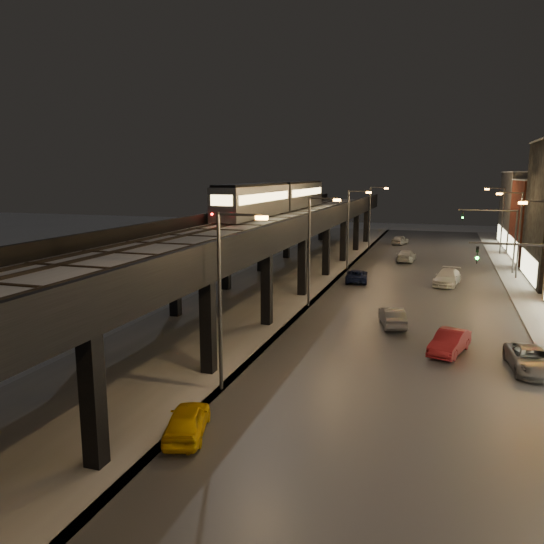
% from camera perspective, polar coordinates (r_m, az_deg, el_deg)
% --- Properties ---
extents(road_surface, '(17.00, 120.00, 0.06)m').
position_cam_1_polar(road_surface, '(46.60, 14.99, -3.21)').
color(road_surface, '#46474D').
rests_on(road_surface, ground).
extents(sidewalk_right, '(4.00, 120.00, 0.14)m').
position_cam_1_polar(sidewalk_right, '(47.22, 27.21, -3.81)').
color(sidewalk_right, '#9FA1A8').
rests_on(sidewalk_right, ground).
extents(under_viaduct_pavement, '(11.00, 120.00, 0.06)m').
position_cam_1_polar(under_viaduct_pavement, '(49.10, -0.94, -2.16)').
color(under_viaduct_pavement, '#9FA1A8').
rests_on(under_viaduct_pavement, ground).
extents(elevated_viaduct, '(9.00, 100.00, 6.30)m').
position_cam_1_polar(elevated_viaduct, '(45.23, -2.26, 3.93)').
color(elevated_viaduct, black).
rests_on(elevated_viaduct, ground).
extents(viaduct_trackbed, '(8.40, 100.00, 0.32)m').
position_cam_1_polar(viaduct_trackbed, '(45.27, -2.22, 4.91)').
color(viaduct_trackbed, '#B2B7C1').
rests_on(viaduct_trackbed, elevated_viaduct).
extents(viaduct_parapet_streetside, '(0.30, 100.00, 1.10)m').
position_cam_1_polar(viaduct_parapet_streetside, '(43.94, 3.15, 5.34)').
color(viaduct_parapet_streetside, black).
rests_on(viaduct_parapet_streetside, elevated_viaduct).
extents(viaduct_parapet_far, '(0.30, 100.00, 1.10)m').
position_cam_1_polar(viaduct_parapet_far, '(46.93, -7.22, 5.60)').
color(viaduct_parapet_far, black).
rests_on(viaduct_parapet_far, elevated_viaduct).
extents(streetlight_left_1, '(2.57, 0.28, 9.00)m').
position_cam_1_polar(streetlight_left_1, '(25.96, -5.11, -1.89)').
color(streetlight_left_1, '#38383A').
rests_on(streetlight_left_1, ground).
extents(streetlight_left_2, '(2.57, 0.28, 9.00)m').
position_cam_1_polar(streetlight_left_2, '(42.86, 4.37, 3.02)').
color(streetlight_left_2, '#38383A').
rests_on(streetlight_left_2, ground).
extents(streetlight_left_3, '(2.57, 0.28, 9.00)m').
position_cam_1_polar(streetlight_left_3, '(60.39, 8.44, 5.11)').
color(streetlight_left_3, '#38383A').
rests_on(streetlight_left_3, ground).
extents(streetlight_right_3, '(2.56, 0.28, 9.00)m').
position_cam_1_polar(streetlight_right_3, '(59.98, 24.85, 4.22)').
color(streetlight_right_3, '#38383A').
rests_on(streetlight_right_3, ground).
extents(streetlight_left_4, '(2.57, 0.28, 9.00)m').
position_cam_1_polar(streetlight_left_4, '(78.14, 10.68, 6.24)').
color(streetlight_left_4, '#38383A').
rests_on(streetlight_left_4, ground).
extents(streetlight_right_4, '(2.56, 0.28, 9.00)m').
position_cam_1_polar(streetlight_right_4, '(77.83, 23.36, 5.55)').
color(streetlight_right_4, '#38383A').
rests_on(streetlight_right_4, ground).
extents(traffic_light_rig_b, '(6.10, 0.34, 7.00)m').
position_cam_1_polar(traffic_light_rig_b, '(62.92, 23.69, 3.88)').
color(traffic_light_rig_b, '#38383A').
rests_on(traffic_light_rig_b, ground).
extents(subway_train, '(2.72, 32.72, 3.24)m').
position_cam_1_polar(subway_train, '(60.83, 0.72, 8.09)').
color(subway_train, gray).
rests_on(subway_train, viaduct_trackbed).
extents(car_taxi, '(2.57, 4.13, 1.31)m').
position_cam_1_polar(car_taxi, '(23.12, -9.12, -15.64)').
color(car_taxi, '#E3AE05').
rests_on(car_taxi, ground).
extents(car_near_white, '(2.44, 4.44, 1.39)m').
position_cam_1_polar(car_near_white, '(38.94, 12.82, -4.79)').
color(car_near_white, slate).
rests_on(car_near_white, ground).
extents(car_mid_silver, '(2.64, 4.74, 1.25)m').
position_cam_1_polar(car_mid_silver, '(54.19, 9.10, -0.44)').
color(car_mid_silver, '#10183D').
rests_on(car_mid_silver, ground).
extents(car_mid_dark, '(2.38, 5.09, 1.44)m').
position_cam_1_polar(car_mid_dark, '(67.99, 14.25, 1.66)').
color(car_mid_dark, silver).
rests_on(car_mid_dark, ground).
extents(car_far_white, '(2.68, 4.45, 1.42)m').
position_cam_1_polar(car_far_white, '(84.34, 13.62, 3.34)').
color(car_far_white, '#A9A9A9').
rests_on(car_far_white, ground).
extents(car_onc_silver, '(2.66, 4.52, 1.41)m').
position_cam_1_polar(car_onc_silver, '(34.12, 18.55, -7.26)').
color(car_onc_silver, maroon).
rests_on(car_onc_silver, ground).
extents(car_onc_dark, '(2.65, 4.99, 1.34)m').
position_cam_1_polar(car_onc_dark, '(32.84, 26.12, -8.56)').
color(car_onc_dark, gray).
rests_on(car_onc_dark, ground).
extents(car_onc_white, '(2.92, 5.46, 1.50)m').
position_cam_1_polar(car_onc_white, '(54.73, 18.33, -0.60)').
color(car_onc_white, silver).
rests_on(car_onc_white, ground).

